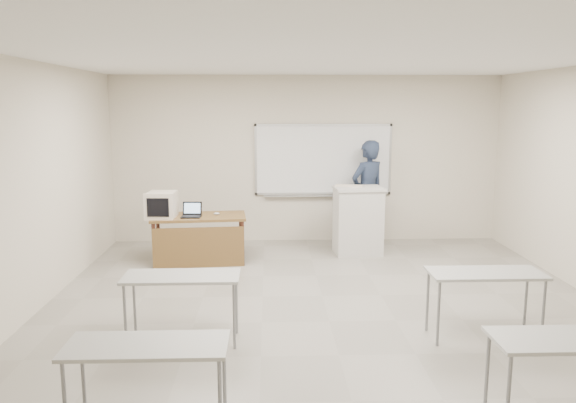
{
  "coord_description": "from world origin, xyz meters",
  "views": [
    {
      "loc": [
        -0.69,
        -6.14,
        2.47
      ],
      "look_at": [
        -0.4,
        2.2,
        1.03
      ],
      "focal_mm": 35.0,
      "sensor_mm": 36.0,
      "label": 1
    }
  ],
  "objects_px": {
    "podium": "(358,220)",
    "presenter": "(367,193)",
    "mouse": "(217,214)",
    "crt_monitor": "(162,205)",
    "whiteboard": "(323,161)",
    "instructor_desk": "(198,229)",
    "keyboard": "(349,186)",
    "laptop": "(191,213)"
  },
  "relations": [
    {
      "from": "mouse",
      "to": "keyboard",
      "type": "relative_size",
      "value": 0.21
    },
    {
      "from": "laptop",
      "to": "keyboard",
      "type": "height_order",
      "value": "keyboard"
    },
    {
      "from": "instructor_desk",
      "to": "podium",
      "type": "relative_size",
      "value": 1.3
    },
    {
      "from": "instructor_desk",
      "to": "podium",
      "type": "bearing_deg",
      "value": 6.52
    },
    {
      "from": "instructor_desk",
      "to": "keyboard",
      "type": "xyz_separation_m",
      "value": [
        2.45,
        0.6,
        0.59
      ]
    },
    {
      "from": "crt_monitor",
      "to": "laptop",
      "type": "relative_size",
      "value": 1.62
    },
    {
      "from": "podium",
      "to": "laptop",
      "type": "bearing_deg",
      "value": -173.91
    },
    {
      "from": "whiteboard",
      "to": "crt_monitor",
      "type": "height_order",
      "value": "whiteboard"
    },
    {
      "from": "crt_monitor",
      "to": "laptop",
      "type": "bearing_deg",
      "value": 7.05
    },
    {
      "from": "instructor_desk",
      "to": "keyboard",
      "type": "bearing_deg",
      "value": 8.97
    },
    {
      "from": "whiteboard",
      "to": "podium",
      "type": "bearing_deg",
      "value": -62.37
    },
    {
      "from": "instructor_desk",
      "to": "keyboard",
      "type": "distance_m",
      "value": 2.59
    },
    {
      "from": "instructor_desk",
      "to": "crt_monitor",
      "type": "relative_size",
      "value": 3.01
    },
    {
      "from": "presenter",
      "to": "crt_monitor",
      "type": "bearing_deg",
      "value": -12.09
    },
    {
      "from": "keyboard",
      "to": "presenter",
      "type": "bearing_deg",
      "value": 68.2
    },
    {
      "from": "whiteboard",
      "to": "instructor_desk",
      "type": "bearing_deg",
      "value": -144.83
    },
    {
      "from": "mouse",
      "to": "keyboard",
      "type": "distance_m",
      "value": 2.25
    },
    {
      "from": "whiteboard",
      "to": "laptop",
      "type": "height_order",
      "value": "whiteboard"
    },
    {
      "from": "whiteboard",
      "to": "keyboard",
      "type": "relative_size",
      "value": 5.44
    },
    {
      "from": "crt_monitor",
      "to": "mouse",
      "type": "bearing_deg",
      "value": 14.79
    },
    {
      "from": "laptop",
      "to": "keyboard",
      "type": "distance_m",
      "value": 2.64
    },
    {
      "from": "keyboard",
      "to": "presenter",
      "type": "relative_size",
      "value": 0.24
    },
    {
      "from": "crt_monitor",
      "to": "keyboard",
      "type": "distance_m",
      "value": 3.07
    },
    {
      "from": "podium",
      "to": "presenter",
      "type": "bearing_deg",
      "value": 62.6
    },
    {
      "from": "presenter",
      "to": "mouse",
      "type": "bearing_deg",
      "value": -10.0
    },
    {
      "from": "instructor_desk",
      "to": "crt_monitor",
      "type": "distance_m",
      "value": 0.68
    },
    {
      "from": "mouse",
      "to": "whiteboard",
      "type": "bearing_deg",
      "value": 12.87
    },
    {
      "from": "whiteboard",
      "to": "crt_monitor",
      "type": "relative_size",
      "value": 5.1
    },
    {
      "from": "laptop",
      "to": "podium",
      "type": "bearing_deg",
      "value": 12.7
    },
    {
      "from": "podium",
      "to": "presenter",
      "type": "relative_size",
      "value": 0.6
    },
    {
      "from": "laptop",
      "to": "mouse",
      "type": "height_order",
      "value": "laptop"
    },
    {
      "from": "crt_monitor",
      "to": "podium",
      "type": "bearing_deg",
      "value": 12.59
    },
    {
      "from": "laptop",
      "to": "mouse",
      "type": "bearing_deg",
      "value": 22.61
    },
    {
      "from": "instructor_desk",
      "to": "podium",
      "type": "height_order",
      "value": "podium"
    },
    {
      "from": "whiteboard",
      "to": "laptop",
      "type": "relative_size",
      "value": 8.29
    },
    {
      "from": "mouse",
      "to": "crt_monitor",
      "type": "bearing_deg",
      "value": 168.85
    },
    {
      "from": "whiteboard",
      "to": "presenter",
      "type": "xyz_separation_m",
      "value": [
        0.76,
        -0.34,
        -0.55
      ]
    },
    {
      "from": "instructor_desk",
      "to": "crt_monitor",
      "type": "bearing_deg",
      "value": 176.44
    },
    {
      "from": "crt_monitor",
      "to": "keyboard",
      "type": "relative_size",
      "value": 1.07
    },
    {
      "from": "keyboard",
      "to": "laptop",
      "type": "bearing_deg",
      "value": -151.49
    },
    {
      "from": "whiteboard",
      "to": "laptop",
      "type": "xyz_separation_m",
      "value": [
        -2.2,
        -1.46,
        -0.68
      ]
    },
    {
      "from": "crt_monitor",
      "to": "presenter",
      "type": "bearing_deg",
      "value": 21.61
    }
  ]
}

